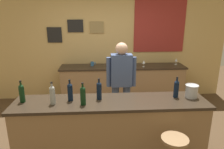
{
  "coord_description": "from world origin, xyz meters",
  "views": [
    {
      "loc": [
        -0.15,
        -3.01,
        2.07
      ],
      "look_at": [
        0.07,
        0.45,
        1.05
      ],
      "focal_mm": 32.92,
      "sensor_mm": 36.0,
      "label": 1
    }
  ],
  "objects_px": {
    "wine_glass_a": "(118,62)",
    "wine_glass_d": "(176,60)",
    "wine_bottle_c": "(70,91)",
    "coffee_mug": "(92,64)",
    "wine_bottle_a": "(22,93)",
    "wine_bottle_e": "(99,90)",
    "wine_bottle_d": "(83,95)",
    "wine_glass_c": "(144,62)",
    "wine_bottle_f": "(176,88)",
    "bartender": "(121,81)",
    "wine_bottle_b": "(52,94)",
    "wine_glass_b": "(132,61)",
    "ice_bucket": "(192,91)"
  },
  "relations": [
    {
      "from": "wine_glass_a",
      "to": "wine_glass_d",
      "type": "height_order",
      "value": "same"
    },
    {
      "from": "wine_glass_d",
      "to": "wine_bottle_c",
      "type": "bearing_deg",
      "value": -137.69
    },
    {
      "from": "coffee_mug",
      "to": "wine_bottle_a",
      "type": "bearing_deg",
      "value": -113.19
    },
    {
      "from": "wine_bottle_e",
      "to": "coffee_mug",
      "type": "distance_m",
      "value": 2.05
    },
    {
      "from": "wine_bottle_c",
      "to": "coffee_mug",
      "type": "bearing_deg",
      "value": 83.34
    },
    {
      "from": "wine_bottle_d",
      "to": "wine_bottle_a",
      "type": "bearing_deg",
      "value": 170.52
    },
    {
      "from": "wine_bottle_e",
      "to": "wine_glass_c",
      "type": "distance_m",
      "value": 2.15
    },
    {
      "from": "wine_bottle_f",
      "to": "wine_glass_c",
      "type": "xyz_separation_m",
      "value": [
        -0.07,
        1.88,
        -0.05
      ]
    },
    {
      "from": "wine_glass_a",
      "to": "wine_glass_c",
      "type": "height_order",
      "value": "same"
    },
    {
      "from": "bartender",
      "to": "wine_glass_d",
      "type": "xyz_separation_m",
      "value": [
        1.47,
        1.31,
        0.07
      ]
    },
    {
      "from": "wine_bottle_a",
      "to": "wine_bottle_d",
      "type": "xyz_separation_m",
      "value": [
        0.83,
        -0.14,
        0.0
      ]
    },
    {
      "from": "bartender",
      "to": "wine_bottle_b",
      "type": "height_order",
      "value": "bartender"
    },
    {
      "from": "wine_bottle_c",
      "to": "wine_glass_d",
      "type": "distance_m",
      "value": 3.05
    },
    {
      "from": "wine_bottle_c",
      "to": "coffee_mug",
      "type": "height_order",
      "value": "wine_bottle_c"
    },
    {
      "from": "wine_bottle_c",
      "to": "wine_glass_b",
      "type": "bearing_deg",
      "value": 59.47
    },
    {
      "from": "wine_bottle_a",
      "to": "wine_bottle_e",
      "type": "relative_size",
      "value": 1.0
    },
    {
      "from": "bartender",
      "to": "wine_bottle_f",
      "type": "distance_m",
      "value": 1.02
    },
    {
      "from": "wine_bottle_a",
      "to": "wine_bottle_c",
      "type": "distance_m",
      "value": 0.65
    },
    {
      "from": "wine_bottle_c",
      "to": "wine_glass_b",
      "type": "xyz_separation_m",
      "value": [
        1.18,
        2.01,
        -0.05
      ]
    },
    {
      "from": "wine_bottle_f",
      "to": "wine_glass_a",
      "type": "relative_size",
      "value": 1.97
    },
    {
      "from": "wine_bottle_c",
      "to": "wine_bottle_e",
      "type": "relative_size",
      "value": 1.0
    },
    {
      "from": "wine_bottle_c",
      "to": "wine_bottle_e",
      "type": "distance_m",
      "value": 0.4
    },
    {
      "from": "wine_glass_c",
      "to": "wine_bottle_e",
      "type": "bearing_deg",
      "value": -118.86
    },
    {
      "from": "wine_glass_b",
      "to": "wine_glass_d",
      "type": "relative_size",
      "value": 1.0
    },
    {
      "from": "wine_glass_c",
      "to": "wine_glass_b",
      "type": "bearing_deg",
      "value": 157.59
    },
    {
      "from": "bartender",
      "to": "wine_bottle_b",
      "type": "distance_m",
      "value": 1.31
    },
    {
      "from": "bartender",
      "to": "wine_bottle_e",
      "type": "bearing_deg",
      "value": -118.35
    },
    {
      "from": "bartender",
      "to": "wine_glass_c",
      "type": "bearing_deg",
      "value": 60.83
    },
    {
      "from": "ice_bucket",
      "to": "wine_glass_c",
      "type": "height_order",
      "value": "ice_bucket"
    },
    {
      "from": "wine_bottle_e",
      "to": "coffee_mug",
      "type": "bearing_deg",
      "value": 94.35
    },
    {
      "from": "wine_bottle_a",
      "to": "wine_bottle_f",
      "type": "distance_m",
      "value": 2.15
    },
    {
      "from": "wine_bottle_a",
      "to": "wine_bottle_e",
      "type": "bearing_deg",
      "value": 1.59
    },
    {
      "from": "wine_bottle_b",
      "to": "wine_bottle_c",
      "type": "relative_size",
      "value": 1.0
    },
    {
      "from": "wine_bottle_c",
      "to": "ice_bucket",
      "type": "xyz_separation_m",
      "value": [
        1.72,
        0.01,
        -0.04
      ]
    },
    {
      "from": "ice_bucket",
      "to": "coffee_mug",
      "type": "distance_m",
      "value": 2.54
    },
    {
      "from": "bartender",
      "to": "wine_bottle_b",
      "type": "xyz_separation_m",
      "value": [
        -1.0,
        -0.84,
        0.12
      ]
    },
    {
      "from": "bartender",
      "to": "wine_bottle_e",
      "type": "xyz_separation_m",
      "value": [
        -0.39,
        -0.72,
        0.12
      ]
    },
    {
      "from": "bartender",
      "to": "wine_glass_b",
      "type": "height_order",
      "value": "bartender"
    },
    {
      "from": "wine_bottle_a",
      "to": "wine_glass_c",
      "type": "height_order",
      "value": "wine_bottle_a"
    },
    {
      "from": "wine_bottle_a",
      "to": "wine_bottle_c",
      "type": "xyz_separation_m",
      "value": [
        0.65,
        0.01,
        0.0
      ]
    },
    {
      "from": "wine_bottle_b",
      "to": "ice_bucket",
      "type": "xyz_separation_m",
      "value": [
        1.94,
        0.1,
        -0.04
      ]
    },
    {
      "from": "wine_bottle_d",
      "to": "wine_bottle_e",
      "type": "distance_m",
      "value": 0.27
    },
    {
      "from": "wine_bottle_b",
      "to": "wine_bottle_e",
      "type": "bearing_deg",
      "value": 10.89
    },
    {
      "from": "bartender",
      "to": "wine_glass_d",
      "type": "relative_size",
      "value": 10.45
    },
    {
      "from": "wine_bottle_a",
      "to": "wine_bottle_f",
      "type": "height_order",
      "value": "same"
    },
    {
      "from": "wine_bottle_b",
      "to": "ice_bucket",
      "type": "relative_size",
      "value": 1.63
    },
    {
      "from": "wine_glass_b",
      "to": "wine_bottle_f",
      "type": "bearing_deg",
      "value": -80.91
    },
    {
      "from": "wine_glass_b",
      "to": "coffee_mug",
      "type": "distance_m",
      "value": 0.95
    },
    {
      "from": "ice_bucket",
      "to": "wine_glass_c",
      "type": "distance_m",
      "value": 1.92
    },
    {
      "from": "wine_glass_b",
      "to": "coffee_mug",
      "type": "relative_size",
      "value": 1.24
    }
  ]
}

